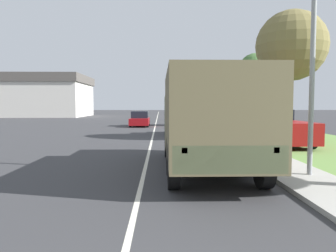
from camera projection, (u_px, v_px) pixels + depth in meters
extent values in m
plane|color=#38383A|center=(156.00, 122.00, 40.60)|extent=(180.00, 180.00, 0.00)
cube|color=silver|center=(156.00, 122.00, 40.60)|extent=(0.12, 120.00, 0.00)
cube|color=#ADAAA3|center=(192.00, 121.00, 40.70)|extent=(1.80, 120.00, 0.12)
cube|color=#6B9347|center=(228.00, 122.00, 40.81)|extent=(7.00, 120.00, 0.02)
cube|color=#545B3D|center=(196.00, 119.00, 13.23)|extent=(2.56, 2.11, 1.84)
cube|color=brown|center=(211.00, 115.00, 9.45)|extent=(2.56, 5.43, 2.41)
cube|color=#545B3D|center=(230.00, 160.00, 6.85)|extent=(2.44, 0.10, 0.60)
cube|color=red|center=(185.00, 150.00, 6.79)|extent=(0.12, 0.06, 0.12)
cube|color=red|center=(276.00, 150.00, 6.84)|extent=(0.12, 0.06, 0.12)
cylinder|color=black|center=(169.00, 143.00, 13.16)|extent=(0.30, 1.15, 1.15)
cylinder|color=black|center=(225.00, 143.00, 13.21)|extent=(0.30, 1.15, 1.15)
cylinder|color=black|center=(174.00, 166.00, 8.15)|extent=(0.30, 1.15, 1.15)
cylinder|color=black|center=(264.00, 166.00, 8.20)|extent=(0.30, 1.15, 1.15)
cylinder|color=black|center=(171.00, 156.00, 9.77)|extent=(0.30, 1.15, 1.15)
cylinder|color=black|center=(247.00, 156.00, 9.83)|extent=(0.30, 1.15, 1.15)
cube|color=#B7BABF|center=(180.00, 127.00, 23.08)|extent=(1.87, 4.01, 0.78)
cube|color=black|center=(180.00, 115.00, 23.11)|extent=(1.64, 1.80, 0.78)
cylinder|color=black|center=(168.00, 129.00, 24.35)|extent=(0.20, 0.64, 0.64)
cylinder|color=black|center=(190.00, 129.00, 24.39)|extent=(0.20, 0.64, 0.64)
cylinder|color=black|center=(169.00, 131.00, 21.80)|extent=(0.20, 0.64, 0.64)
cylinder|color=black|center=(194.00, 131.00, 21.83)|extent=(0.20, 0.64, 0.64)
cube|color=maroon|center=(140.00, 121.00, 31.85)|extent=(1.80, 4.21, 0.64)
cube|color=black|center=(140.00, 115.00, 31.89)|extent=(1.59, 1.89, 0.66)
cylinder|color=black|center=(133.00, 122.00, 33.18)|extent=(0.20, 0.64, 0.64)
cylinder|color=black|center=(149.00, 122.00, 33.22)|extent=(0.20, 0.64, 0.64)
cylinder|color=black|center=(130.00, 124.00, 30.49)|extent=(0.20, 0.64, 0.64)
cylinder|color=black|center=(148.00, 124.00, 30.53)|extent=(0.20, 0.64, 0.64)
cube|color=maroon|center=(280.00, 132.00, 17.13)|extent=(1.96, 5.41, 0.90)
cube|color=black|center=(271.00, 115.00, 18.64)|extent=(1.80, 2.27, 0.68)
cube|color=maroon|center=(289.00, 123.00, 15.96)|extent=(1.96, 3.14, 0.12)
cylinder|color=black|center=(254.00, 134.00, 18.91)|extent=(0.24, 0.76, 0.76)
cylinder|color=black|center=(284.00, 134.00, 18.95)|extent=(0.24, 0.76, 0.76)
cylinder|color=black|center=(276.00, 141.00, 15.34)|extent=(0.24, 0.76, 0.76)
cylinder|color=black|center=(312.00, 141.00, 15.38)|extent=(0.24, 0.76, 0.76)
cylinder|color=gray|center=(313.00, 33.00, 9.06)|extent=(0.14, 0.14, 7.90)
cylinder|color=brown|center=(290.00, 103.00, 19.20)|extent=(0.29, 0.29, 4.38)
sphere|color=olive|center=(291.00, 46.00, 18.98)|extent=(4.07, 4.07, 4.07)
cylinder|color=#4C3D2D|center=(255.00, 103.00, 31.30)|extent=(0.40, 0.40, 4.54)
sphere|color=#477038|center=(255.00, 70.00, 31.09)|extent=(3.14, 3.14, 3.14)
cube|color=beige|center=(48.00, 100.00, 59.07)|extent=(13.39, 13.94, 5.85)
cube|color=#514C47|center=(48.00, 80.00, 58.83)|extent=(13.93, 14.50, 1.46)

